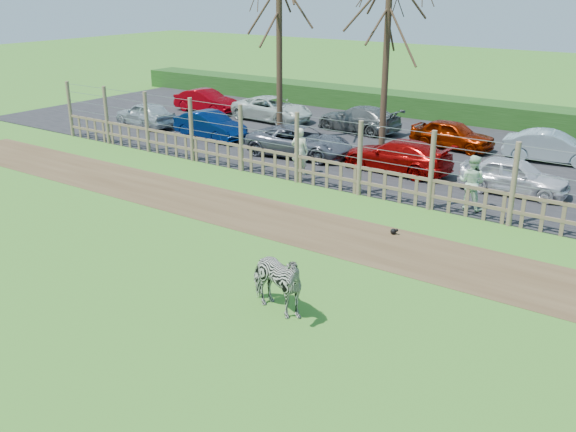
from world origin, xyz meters
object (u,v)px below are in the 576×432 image
Objects in this scene: car_0 at (145,114)px; car_1 at (210,125)px; tree_left at (279,9)px; car_3 at (397,156)px; car_11 at (552,147)px; car_9 at (359,119)px; tree_mid at (387,31)px; car_4 at (514,176)px; visitor_b at (472,182)px; car_8 at (272,109)px; car_7 at (206,101)px; visitor_a at (300,151)px; crow at (394,231)px; car_2 at (300,141)px; zebra at (275,281)px; car_10 at (452,135)px.

car_1 is (4.28, -0.11, 0.00)m from car_0.
tree_left reaches higher than car_3.
tree_left reaches higher than car_11.
tree_left is at bearing -20.92° from car_9.
car_0 is at bearing 96.53° from car_11.
tree_mid reaches higher than car_4.
car_1 is 0.88× the size of car_9.
visitor_b is 14.93m from car_8.
tree_left is 2.16× the size of car_7.
visitor_a is 0.42× the size of car_9.
tree_left is at bearing -59.61° from car_1.
car_9 is (-4.50, 5.14, 0.00)m from car_3.
car_9 is at bearing -135.98° from car_3.
tree_mid is 8.82m from car_1.
tree_mid is at bearing -104.45° from car_8.
tree_mid reaches higher than car_1.
crow is at bearing 160.51° from car_4.
car_9 is (-1.76, 7.51, -0.26)m from visitor_a.
car_4 is at bearing 96.75° from car_0.
car_11 is at bearing -90.65° from car_7.
car_2 is at bearing -84.30° from car_3.
zebra is 20.03m from car_8.
visitor_b is 0.47× the size of car_7.
car_0 is 4.28m from car_1.
car_7 is at bearing 155.92° from tree_left.
car_10 is (9.63, -0.28, 0.00)m from car_8.
visitor_a is 9.71m from car_8.
visitor_b is at bearing -95.55° from car_1.
tree_left is at bearing -17.68° from visitor_b.
car_2 is 8.55m from car_4.
crow is 13.04m from car_9.
zebra is at bearing 86.36° from visitor_b.
car_8 is (-0.06, 4.78, 0.00)m from car_1.
car_4 is at bearing 3.40° from zebra.
car_7 reaches higher than crow.
visitor_a is 6.46m from crow.
car_2 is at bearing -12.77° from visitor_b.
visitor_b is 3.46m from crow.
car_0 is 6.29m from car_8.
car_4 is 1.00× the size of car_10.
zebra is (4.51, -13.63, -4.13)m from tree_mid.
car_1 is (-12.95, 2.52, -0.26)m from visitor_b.
car_11 is (17.85, 4.58, 0.00)m from car_0.
car_10 is at bearing 115.23° from car_0.
zebra reaches higher than car_11.
tree_mid is at bearing 119.54° from crow.
visitor_b is 18.73m from car_7.
car_3 is at bearing -30.56° from visitor_b.
visitor_b is at bearing 58.96° from car_3.
zebra is 0.49× the size of car_4.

